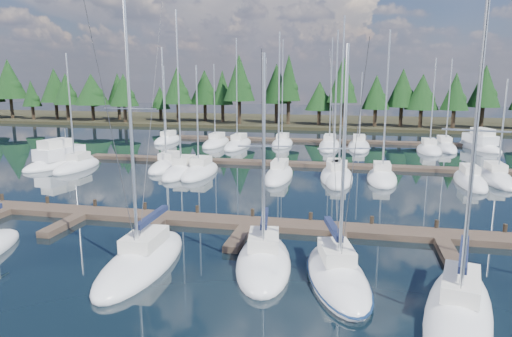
% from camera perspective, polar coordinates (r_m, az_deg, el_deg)
% --- Properties ---
extents(ground, '(260.00, 260.00, 0.00)m').
position_cam_1_polar(ground, '(42.16, 2.78, -2.13)').
color(ground, black).
rests_on(ground, ground).
extents(far_shore, '(220.00, 30.00, 0.60)m').
position_cam_1_polar(far_shore, '(101.15, 8.27, 5.79)').
color(far_shore, '#292717').
rests_on(far_shore, ground).
extents(main_dock, '(44.00, 6.13, 0.90)m').
position_cam_1_polar(main_dock, '(30.16, -1.11, -7.21)').
color(main_dock, '#49392D').
rests_on(main_dock, ground).
extents(back_docks, '(50.00, 21.80, 0.40)m').
position_cam_1_polar(back_docks, '(61.18, 5.73, 2.22)').
color(back_docks, '#49392D').
rests_on(back_docks, ground).
extents(front_sailboat_2, '(3.20, 9.10, 15.08)m').
position_cam_1_polar(front_sailboat_2, '(25.25, -14.03, -11.13)').
color(front_sailboat_2, silver).
rests_on(front_sailboat_2, ground).
extents(front_sailboat_3, '(4.05, 8.07, 11.74)m').
position_cam_1_polar(front_sailboat_3, '(24.49, 0.95, -11.52)').
color(front_sailboat_3, silver).
rests_on(front_sailboat_3, ground).
extents(front_sailboat_4, '(4.65, 8.58, 12.03)m').
position_cam_1_polar(front_sailboat_4, '(23.20, 10.12, -13.06)').
color(front_sailboat_4, silver).
rests_on(front_sailboat_4, ground).
extents(front_sailboat_5, '(4.87, 10.30, 14.26)m').
position_cam_1_polar(front_sailboat_5, '(21.42, 23.99, -16.02)').
color(front_sailboat_5, silver).
rests_on(front_sailboat_5, ground).
extents(back_sailboat_rows, '(45.61, 32.92, 17.00)m').
position_cam_1_polar(back_sailboat_rows, '(56.22, 5.26, 1.50)').
color(back_sailboat_rows, silver).
rests_on(back_sailboat_rows, ground).
extents(motor_yacht_left, '(5.34, 10.37, 4.96)m').
position_cam_1_polar(motor_yacht_left, '(56.31, -23.28, 0.92)').
color(motor_yacht_left, silver).
rests_on(motor_yacht_left, ground).
extents(motor_yacht_right, '(5.88, 10.06, 4.78)m').
position_cam_1_polar(motor_yacht_right, '(71.17, 26.15, 2.66)').
color(motor_yacht_right, silver).
rests_on(motor_yacht_right, ground).
extents(tree_line, '(186.68, 11.95, 13.74)m').
position_cam_1_polar(tree_line, '(91.15, 6.49, 9.76)').
color(tree_line, black).
rests_on(tree_line, far_shore).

